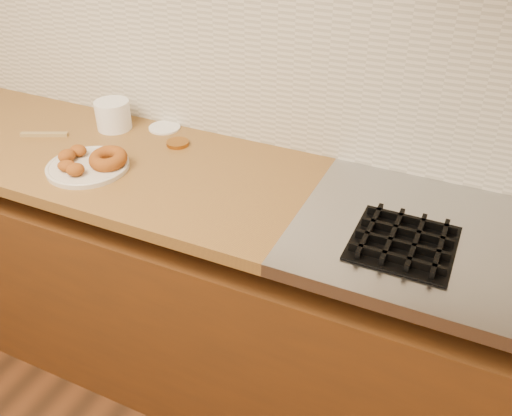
# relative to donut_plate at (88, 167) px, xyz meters

# --- Properties ---
(base_cabinet) EXTENTS (3.60, 0.60, 0.77)m
(base_cabinet) POSITION_rel_donut_plate_xyz_m (0.20, 0.11, -0.52)
(base_cabinet) COLOR #572D10
(base_cabinet) RESTS_ON floor
(butcher_block) EXTENTS (2.30, 0.62, 0.04)m
(butcher_block) POSITION_rel_donut_plate_xyz_m (-0.45, 0.11, -0.03)
(butcher_block) COLOR olive
(butcher_block) RESTS_ON base_cabinet
(backsplash) EXTENTS (3.60, 0.02, 0.60)m
(backsplash) POSITION_rel_donut_plate_xyz_m (0.20, 0.41, 0.29)
(backsplash) COLOR beige
(backsplash) RESTS_ON wall_back
(donut_plate) EXTENTS (0.26, 0.26, 0.01)m
(donut_plate) POSITION_rel_donut_plate_xyz_m (0.00, 0.00, 0.00)
(donut_plate) COLOR beige
(donut_plate) RESTS_ON butcher_block
(ring_donut) EXTENTS (0.13, 0.14, 0.05)m
(ring_donut) POSITION_rel_donut_plate_xyz_m (0.06, 0.03, 0.03)
(ring_donut) COLOR #A06123
(ring_donut) RESTS_ON donut_plate
(fried_dough_chunks) EXTENTS (0.15, 0.17, 0.04)m
(fried_dough_chunks) POSITION_rel_donut_plate_xyz_m (-0.04, -0.02, 0.03)
(fried_dough_chunks) COLOR #A06123
(fried_dough_chunks) RESTS_ON donut_plate
(plastic_tub) EXTENTS (0.13, 0.13, 0.10)m
(plastic_tub) POSITION_rel_donut_plate_xyz_m (-0.11, 0.28, 0.04)
(plastic_tub) COLOR white
(plastic_tub) RESTS_ON butcher_block
(tub_lid) EXTENTS (0.15, 0.15, 0.01)m
(tub_lid) POSITION_rel_donut_plate_xyz_m (0.06, 0.35, -0.00)
(tub_lid) COLOR white
(tub_lid) RESTS_ON butcher_block
(brass_jar_lid) EXTENTS (0.10, 0.10, 0.01)m
(brass_jar_lid) POSITION_rel_donut_plate_xyz_m (0.17, 0.26, -0.00)
(brass_jar_lid) COLOR #A46523
(brass_jar_lid) RESTS_ON butcher_block
(wooden_utensil) EXTENTS (0.16, 0.09, 0.01)m
(wooden_utensil) POSITION_rel_donut_plate_xyz_m (-0.29, 0.12, -0.00)
(wooden_utensil) COLOR #A08550
(wooden_utensil) RESTS_ON butcher_block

